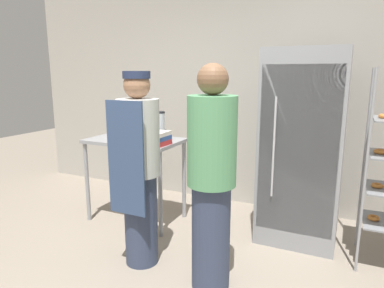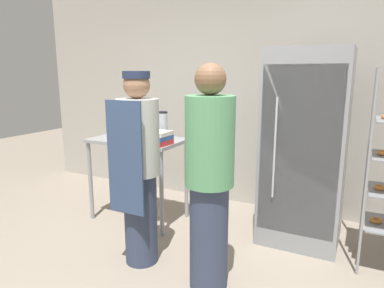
% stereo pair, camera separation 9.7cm
% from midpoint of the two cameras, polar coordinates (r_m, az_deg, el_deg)
% --- Properties ---
extents(back_wall, '(6.40, 0.12, 2.83)m').
position_cam_midpoint_polar(back_wall, '(4.30, 10.27, 8.46)').
color(back_wall, '#ADA89E').
rests_on(back_wall, ground_plane).
extents(refrigerator, '(0.74, 0.67, 1.87)m').
position_cam_midpoint_polar(refrigerator, '(3.46, 18.95, -0.73)').
color(refrigerator, gray).
rests_on(refrigerator, ground_plane).
extents(prep_counter, '(1.02, 0.62, 0.93)m').
position_cam_midpoint_polar(prep_counter, '(3.85, -8.31, -0.98)').
color(prep_counter, gray).
rests_on(prep_counter, ground_plane).
extents(donut_box, '(0.24, 0.20, 0.24)m').
position_cam_midpoint_polar(donut_box, '(3.77, -9.48, 1.46)').
color(donut_box, white).
rests_on(donut_box, prep_counter).
extents(blender_pitcher, '(0.13, 0.13, 0.30)m').
position_cam_midpoint_polar(blender_pitcher, '(3.81, -4.12, 2.97)').
color(blender_pitcher, black).
rests_on(blender_pitcher, prep_counter).
extents(binder_stack, '(0.29, 0.26, 0.14)m').
position_cam_midpoint_polar(binder_stack, '(3.48, -5.19, 1.05)').
color(binder_stack, '#B72D2D').
rests_on(binder_stack, prep_counter).
extents(person_baker, '(0.35, 0.37, 1.66)m').
position_cam_midpoint_polar(person_baker, '(2.91, -7.91, -3.87)').
color(person_baker, '#333D56').
rests_on(person_baker, ground_plane).
extents(person_customer, '(0.36, 0.36, 1.71)m').
position_cam_midpoint_polar(person_customer, '(2.54, 4.01, -5.86)').
color(person_customer, '#333D56').
rests_on(person_customer, ground_plane).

